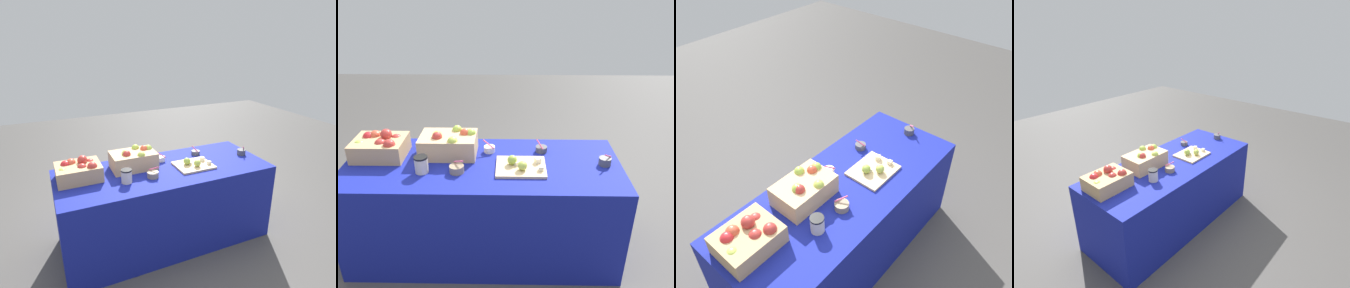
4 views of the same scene
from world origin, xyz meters
TOP-DOWN VIEW (x-y plane):
  - ground_plane at (0.00, 0.00)m, footprint 10.00×10.00m
  - table at (0.00, 0.00)m, footprint 1.90×0.76m
  - apple_crate_left at (-0.73, 0.09)m, footprint 0.36×0.29m
  - apple_crate_middle at (-0.24, 0.13)m, footprint 0.39×0.26m
  - cutting_board_front at (0.26, -0.07)m, footprint 0.33×0.27m
  - sample_bowl_near at (0.42, 0.18)m, footprint 0.08×0.09m
  - sample_bowl_mid at (-0.16, -0.12)m, footprint 0.10×0.10m
  - sample_bowl_far at (0.83, -0.01)m, footprint 0.09×0.09m
  - sample_bowl_extra at (0.04, 0.17)m, footprint 0.09×0.08m
  - coffee_cup at (-0.39, -0.13)m, footprint 0.09×0.09m

SIDE VIEW (x-z plane):
  - ground_plane at x=0.00m, z-range 0.00..0.00m
  - table at x=0.00m, z-range 0.00..0.74m
  - cutting_board_front at x=0.26m, z-range 0.72..0.80m
  - sample_bowl_near at x=0.42m, z-range 0.71..0.81m
  - sample_bowl_extra at x=0.04m, z-range 0.71..0.81m
  - sample_bowl_mid at x=-0.16m, z-range 0.72..0.81m
  - sample_bowl_far at x=0.83m, z-range 0.72..0.82m
  - coffee_cup at x=-0.39m, z-range 0.74..0.86m
  - apple_crate_left at x=-0.73m, z-range 0.72..0.91m
  - apple_crate_middle at x=-0.24m, z-range 0.73..0.92m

